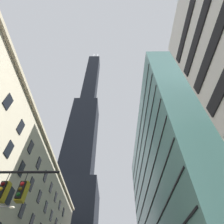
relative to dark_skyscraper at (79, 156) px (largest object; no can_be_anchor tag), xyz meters
name	(u,v)px	position (x,y,z in m)	size (l,w,h in m)	color
dark_skyscraper	(79,156)	(0.00, 0.00, 0.00)	(25.80, 25.80, 213.83)	black
glass_office_midrise	(188,190)	(38.26, -50.62, -44.77)	(19.77, 49.06, 41.24)	slate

